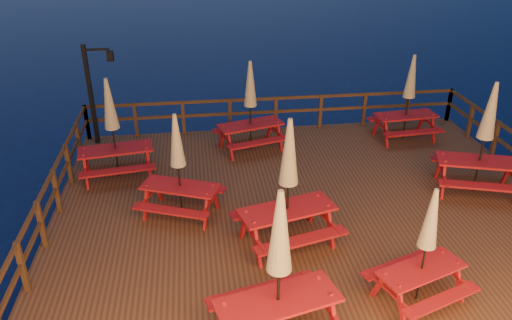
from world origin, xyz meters
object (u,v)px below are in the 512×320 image
Objects in this scene: lamp_post at (95,86)px; picnic_table_2 at (112,127)px; picnic_table_1 at (288,182)px; picnic_table_0 at (250,105)px.

picnic_table_2 is at bearing -72.34° from lamp_post.
picnic_table_1 is 1.06× the size of picnic_table_2.
picnic_table_1 is at bearing -50.39° from picnic_table_2.
lamp_post is at bearing 150.35° from picnic_table_0.
lamp_post is 1.05× the size of picnic_table_1.
lamp_post is at bearing 113.49° from picnic_table_1.
lamp_post is 4.56m from picnic_table_0.
picnic_table_0 is at bearing 77.31° from picnic_table_1.
picnic_table_0 is 0.93× the size of picnic_table_1.
picnic_table_2 is (0.72, -2.28, -0.39)m from lamp_post.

